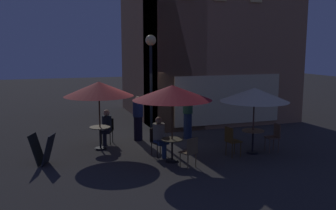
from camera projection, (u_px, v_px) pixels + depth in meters
ground_plane at (139, 140)px, 13.81m from camera, size 60.00×60.00×0.00m
cafe_building at (190, 36)px, 17.11m from camera, size 7.06×7.05×8.03m
street_lamp_near_corner at (151, 59)px, 13.66m from camera, size 0.40×0.40×3.93m
menu_sandwich_board at (43, 149)px, 10.85m from camera, size 0.81×0.75×0.92m
cafe_table_0 at (172, 146)px, 11.16m from camera, size 0.66×0.66×0.71m
cafe_table_1 at (100, 133)px, 12.50m from camera, size 0.71×0.71×0.79m
cafe_table_2 at (253, 137)px, 12.04m from camera, size 0.72×0.72×0.78m
patio_umbrella_0 at (172, 93)px, 10.90m from camera, size 2.39×2.39×2.36m
patio_umbrella_1 at (99, 89)px, 12.26m from camera, size 2.33×2.33×2.34m
patio_umbrella_2 at (254, 95)px, 11.82m from camera, size 2.23×2.23×2.18m
cafe_chair_0 at (157, 139)px, 11.82m from camera, size 0.52×0.52×0.90m
cafe_chair_1 at (190, 150)px, 10.56m from camera, size 0.52×0.52×0.91m
cafe_chair_2 at (108, 128)px, 13.37m from camera, size 0.53×0.53×0.90m
cafe_chair_3 at (231, 139)px, 11.66m from camera, size 0.46×0.46×0.97m
cafe_chair_4 at (275, 135)px, 12.21m from camera, size 0.44×0.44×0.95m
patron_seated_0 at (160, 134)px, 11.68m from camera, size 0.46×0.55×1.28m
patron_seated_1 at (106, 125)px, 13.21m from camera, size 0.47×0.53×1.24m
patron_standing_2 at (138, 118)px, 13.70m from camera, size 0.38×0.38×1.68m
patron_standing_3 at (188, 115)px, 13.93m from camera, size 0.37×0.37×1.80m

